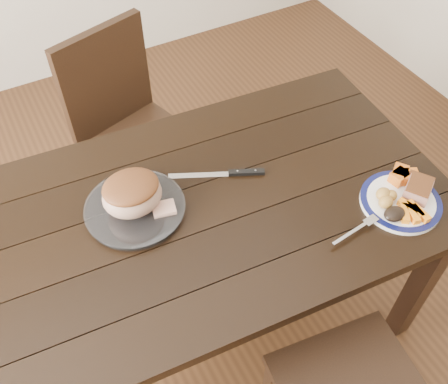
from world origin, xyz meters
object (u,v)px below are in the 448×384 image
dinner_plate (400,202)px  roast_joint (132,195)px  fork (358,228)px  carving_knife (235,173)px  chair_far (128,123)px  dining_table (200,225)px  serving_platter (135,209)px  pork_slice (418,190)px

dinner_plate → roast_joint: (-0.75, 0.37, 0.07)m
fork → carving_knife: size_ratio=0.60×
chair_far → dinner_plate: size_ratio=3.67×
dinner_plate → carving_knife: dinner_plate is taller
chair_far → fork: size_ratio=5.21×
dinner_plate → fork: 0.19m
dining_table → carving_knife: 0.21m
chair_far → fork: 1.14m
roast_joint → fork: bearing=-35.5°
dining_table → carving_knife: size_ratio=5.59×
dining_table → serving_platter: (-0.18, 0.08, 0.10)m
serving_platter → chair_far: bearing=73.3°
dining_table → chair_far: size_ratio=1.79×
carving_knife → chair_far: bearing=128.6°
dinner_plate → pork_slice: bearing=-4.8°
serving_platter → roast_joint: 0.07m
dinner_plate → dining_table: bearing=152.9°
serving_platter → pork_slice: bearing=-25.2°
dinner_plate → chair_far: bearing=118.3°
pork_slice → carving_knife: bearing=141.2°
pork_slice → fork: size_ratio=0.53×
dining_table → serving_platter: size_ratio=5.44×
serving_platter → pork_slice: size_ratio=3.25×
serving_platter → roast_joint: (0.00, -0.00, 0.07)m
dinner_plate → pork_slice: 0.07m
dining_table → serving_platter: bearing=155.4°
dinner_plate → fork: (-0.19, -0.02, 0.01)m
dining_table → pork_slice: bearing=-25.3°
fork → dinner_plate: bearing=1.3°
serving_platter → fork: (0.56, -0.40, 0.01)m
pork_slice → roast_joint: size_ratio=0.51×
fork → roast_joint: 0.69m
dinner_plate → roast_joint: bearing=153.5°
dinner_plate → fork: size_ratio=1.42×
serving_platter → pork_slice: pork_slice is taller
carving_knife → serving_platter: bearing=-156.4°
roast_joint → serving_platter: bearing=90.0°
serving_platter → roast_joint: size_ratio=1.66×
chair_far → carving_knife: size_ratio=3.12×
serving_platter → fork: fork is taller
serving_platter → fork: 0.68m
chair_far → serving_platter: bearing=56.1°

